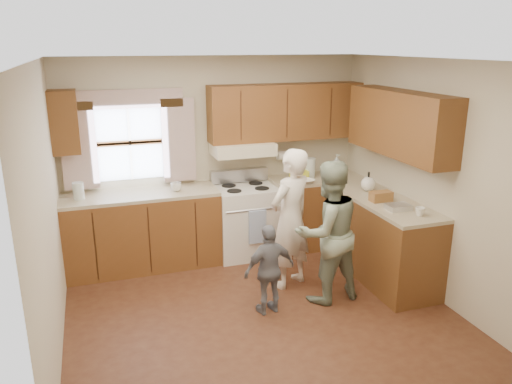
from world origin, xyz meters
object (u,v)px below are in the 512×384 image
object	(u,v)px
stove	(245,219)
woman_right	(328,232)
child	(270,269)
woman_left	(290,219)

from	to	relation	value
stove	woman_right	size ratio (longest dim) A/B	0.70
stove	child	xyz separation A→B (m)	(-0.21, -1.49, 0.00)
stove	child	distance (m)	1.51
woman_left	woman_right	size ratio (longest dim) A/B	1.04
woman_left	child	size ratio (longest dim) A/B	1.67
stove	woman_left	world-z (taller)	woman_left
stove	woman_left	size ratio (longest dim) A/B	0.68
woman_right	stove	bearing A→B (deg)	-79.15
woman_left	woman_right	world-z (taller)	woman_left
woman_right	child	world-z (taller)	woman_right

